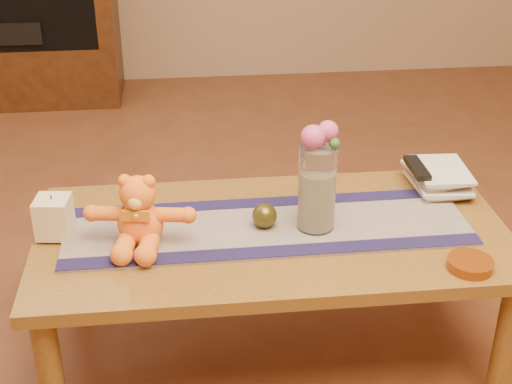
{
  "coord_description": "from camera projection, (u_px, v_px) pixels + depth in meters",
  "views": [
    {
      "loc": [
        -0.26,
        -1.86,
        1.56
      ],
      "look_at": [
        -0.05,
        0.0,
        0.58
      ],
      "focal_mm": 51.35,
      "sensor_mm": 36.0,
      "label": 1
    }
  ],
  "objects": [
    {
      "name": "blue_flower_side",
      "position": [
        307.0,
        138.0,
        2.06
      ],
      "size": [
        0.04,
        0.04,
        0.04
      ],
      "primitive_type": "sphere",
      "color": "#546DB6",
      "rests_on": "glass_vase"
    },
    {
      "name": "blue_flower_back",
      "position": [
        320.0,
        133.0,
        2.07
      ],
      "size": [
        0.04,
        0.04,
        0.04
      ],
      "primitive_type": "sphere",
      "color": "#546DB6",
      "rests_on": "glass_vase"
    },
    {
      "name": "runner_border_far",
      "position": [
        262.0,
        202.0,
        2.31
      ],
      "size": [
        1.2,
        0.07,
        0.0
      ],
      "primitive_type": "cube",
      "rotation": [
        0.0,
        0.0,
        0.01
      ],
      "color": "#19143D",
      "rests_on": "persian_runner"
    },
    {
      "name": "teddy_bear",
      "position": [
        139.0,
        210.0,
        2.06
      ],
      "size": [
        0.33,
        0.29,
        0.2
      ],
      "primitive_type": null,
      "rotation": [
        0.0,
        0.0,
        -0.15
      ],
      "color": "orange",
      "rests_on": "persian_runner"
    },
    {
      "name": "bronze_ball",
      "position": [
        265.0,
        216.0,
        2.16
      ],
      "size": [
        0.09,
        0.09,
        0.07
      ],
      "primitive_type": "sphere",
      "rotation": [
        0.0,
        0.0,
        -0.31
      ],
      "color": "#444016",
      "rests_on": "persian_runner"
    },
    {
      "name": "leaf_sprig",
      "position": [
        335.0,
        143.0,
        2.03
      ],
      "size": [
        0.03,
        0.03,
        0.03
      ],
      "primitive_type": "sphere",
      "color": "#33662D",
      "rests_on": "glass_vase"
    },
    {
      "name": "table_leg_br",
      "position": [
        439.0,
        237.0,
        2.61
      ],
      "size": [
        0.07,
        0.07,
        0.41
      ],
      "primitive_type": "cylinder",
      "color": "brown",
      "rests_on": "floor"
    },
    {
      "name": "table_leg_bl",
      "position": [
        74.0,
        259.0,
        2.48
      ],
      "size": [
        0.07,
        0.07,
        0.41
      ],
      "primitive_type": "cylinder",
      "color": "brown",
      "rests_on": "floor"
    },
    {
      "name": "persian_runner",
      "position": [
        268.0,
        227.0,
        2.18
      ],
      "size": [
        1.2,
        0.36,
        0.01
      ],
      "primitive_type": "cube",
      "rotation": [
        0.0,
        0.0,
        0.01
      ],
      "color": "#1B1E4D",
      "rests_on": "coffee_table_top"
    },
    {
      "name": "candle_wick",
      "position": [
        51.0,
        197.0,
        2.08
      ],
      "size": [
        0.0,
        0.0,
        0.01
      ],
      "primitive_type": "cylinder",
      "rotation": [
        0.0,
        0.0,
        -0.12
      ],
      "color": "black",
      "rests_on": "pillar_candle"
    },
    {
      "name": "floor",
      "position": [
        271.0,
        348.0,
        2.38
      ],
      "size": [
        5.5,
        5.5,
        0.0
      ],
      "primitive_type": "plane",
      "color": "#582D19",
      "rests_on": "ground"
    },
    {
      "name": "book_bottom",
      "position": [
        414.0,
        187.0,
        2.4
      ],
      "size": [
        0.18,
        0.23,
        0.02
      ],
      "primitive_type": "imported",
      "rotation": [
        0.0,
        0.0,
        0.05
      ],
      "color": "#C6B399",
      "rests_on": "coffee_table_top"
    },
    {
      "name": "book_top",
      "position": [
        417.0,
        172.0,
        2.37
      ],
      "size": [
        0.18,
        0.23,
        0.02
      ],
      "primitive_type": "imported",
      "rotation": [
        0.0,
        0.0,
        -0.05
      ],
      "color": "#C6B399",
      "rests_on": "book_upper"
    },
    {
      "name": "runner_border_near",
      "position": [
        275.0,
        251.0,
        2.05
      ],
      "size": [
        1.2,
        0.07,
        0.0
      ],
      "primitive_type": "cube",
      "rotation": [
        0.0,
        0.0,
        0.01
      ],
      "color": "#19143D",
      "rests_on": "persian_runner"
    },
    {
      "name": "book_upper",
      "position": [
        413.0,
        176.0,
        2.38
      ],
      "size": [
        0.19,
        0.24,
        0.02
      ],
      "primitive_type": "imported",
      "rotation": [
        0.0,
        0.0,
        0.1
      ],
      "color": "#C6B399",
      "rests_on": "book_lower"
    },
    {
      "name": "book_lower",
      "position": [
        416.0,
        182.0,
        2.39
      ],
      "size": [
        0.18,
        0.24,
        0.02
      ],
      "primitive_type": "imported",
      "rotation": [
        0.0,
        0.0,
        -0.09
      ],
      "color": "#C6B399",
      "rests_on": "book_bottom"
    },
    {
      "name": "tv_remote",
      "position": [
        417.0,
        168.0,
        2.35
      ],
      "size": [
        0.05,
        0.16,
        0.02
      ],
      "primitive_type": "cube",
      "rotation": [
        0.0,
        0.0,
        -0.0
      ],
      "color": "black",
      "rests_on": "book_top"
    },
    {
      "name": "rose_right",
      "position": [
        328.0,
        131.0,
        2.04
      ],
      "size": [
        0.06,
        0.06,
        0.06
      ],
      "primitive_type": "sphere",
      "color": "#C5457E",
      "rests_on": "glass_vase"
    },
    {
      "name": "rose_left",
      "position": [
        313.0,
        137.0,
        2.03
      ],
      "size": [
        0.07,
        0.07,
        0.07
      ],
      "primitive_type": "sphere",
      "color": "#C5457E",
      "rests_on": "glass_vase"
    },
    {
      "name": "glass_vase",
      "position": [
        317.0,
        188.0,
        2.11
      ],
      "size": [
        0.11,
        0.11,
        0.26
      ],
      "primitive_type": "cylinder",
      "color": "silver",
      "rests_on": "persian_runner"
    },
    {
      "name": "potpourri_fill",
      "position": [
        316.0,
        200.0,
        2.13
      ],
      "size": [
        0.09,
        0.09,
        0.18
      ],
      "primitive_type": "cylinder",
      "color": "beige",
      "rests_on": "glass_vase"
    },
    {
      "name": "amber_dish",
      "position": [
        470.0,
        264.0,
        1.99
      ],
      "size": [
        0.13,
        0.13,
        0.03
      ],
      "primitive_type": "cylinder",
      "rotation": [
        0.0,
        0.0,
        -0.04
      ],
      "color": "#BF5914",
      "rests_on": "coffee_table_top"
    },
    {
      "name": "coffee_table_top",
      "position": [
        273.0,
        236.0,
        2.18
      ],
      "size": [
        1.4,
        0.7,
        0.04
      ],
      "primitive_type": "cube",
      "color": "brown",
      "rests_on": "floor"
    },
    {
      "name": "media_cabinet",
      "position": [
        9.0,
        7.0,
        4.19
      ],
      "size": [
        1.2,
        0.5,
        1.1
      ],
      "primitive_type": "cube",
      "color": "black",
      "rests_on": "floor"
    },
    {
      "name": "stereo_lower",
      "position": [
        7.0,
        28.0,
        4.12
      ],
      "size": [
        0.42,
        0.28,
        0.12
      ],
      "primitive_type": "cube",
      "color": "black",
      "rests_on": "media_cabinet"
    },
    {
      "name": "pillar_candle",
      "position": [
        54.0,
        217.0,
        2.11
      ],
      "size": [
        0.11,
        0.11,
        0.12
      ],
      "primitive_type": "cube",
      "rotation": [
        0.0,
        0.0,
        -0.12
      ],
      "color": "beige",
      "rests_on": "persian_runner"
    },
    {
      "name": "table_leg_fr",
      "position": [
        506.0,
        342.0,
        2.1
      ],
      "size": [
        0.07,
        0.07,
        0.41
      ],
      "primitive_type": "cylinder",
      "color": "brown",
      "rests_on": "floor"
    },
    {
      "name": "table_leg_fl",
      "position": [
        51.0,
        376.0,
        1.97
      ],
      "size": [
        0.07,
        0.07,
        0.41
      ],
      "primitive_type": "cylinder",
      "color": "brown",
      "rests_on": "floor"
    }
  ]
}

